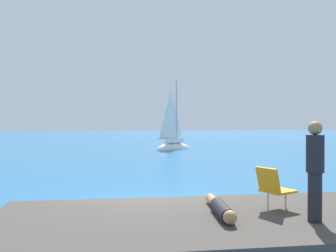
{
  "coord_description": "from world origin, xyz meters",
  "views": [
    {
      "loc": [
        -0.74,
        -8.56,
        2.19
      ],
      "look_at": [
        2.56,
        15.1,
        1.91
      ],
      "focal_mm": 37.94,
      "sensor_mm": 36.0,
      "label": 1
    }
  ],
  "objects_px": {
    "sailboat_near": "(173,145)",
    "person_standing": "(315,168)",
    "beach_chair": "(274,186)",
    "person_sunbather": "(221,208)"
  },
  "relations": [
    {
      "from": "person_standing",
      "to": "beach_chair",
      "type": "bearing_deg",
      "value": 60.2
    },
    {
      "from": "beach_chair",
      "to": "person_standing",
      "type": "bearing_deg",
      "value": -89.26
    },
    {
      "from": "person_sunbather",
      "to": "beach_chair",
      "type": "height_order",
      "value": "beach_chair"
    },
    {
      "from": "sailboat_near",
      "to": "beach_chair",
      "type": "xyz_separation_m",
      "value": [
        -1.51,
        -21.63,
        0.69
      ]
    },
    {
      "from": "sailboat_near",
      "to": "person_standing",
      "type": "bearing_deg",
      "value": -121.48
    },
    {
      "from": "sailboat_near",
      "to": "beach_chair",
      "type": "relative_size",
      "value": 7.65
    },
    {
      "from": "person_sunbather",
      "to": "person_standing",
      "type": "bearing_deg",
      "value": -110.33
    },
    {
      "from": "person_sunbather",
      "to": "beach_chair",
      "type": "xyz_separation_m",
      "value": [
        1.03,
        0.14,
        0.33
      ]
    },
    {
      "from": "person_standing",
      "to": "beach_chair",
      "type": "relative_size",
      "value": 2.03
    },
    {
      "from": "person_standing",
      "to": "person_sunbather",
      "type": "bearing_deg",
      "value": 101.21
    }
  ]
}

